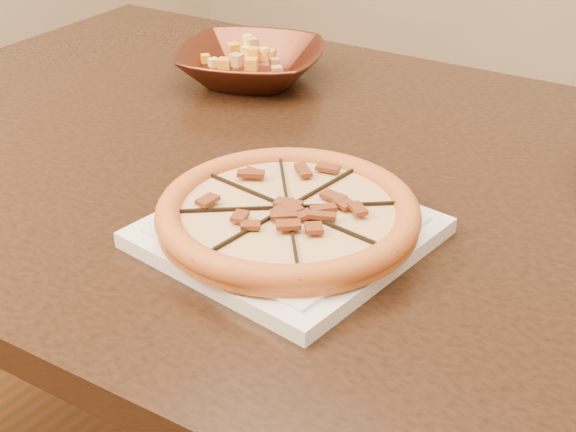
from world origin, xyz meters
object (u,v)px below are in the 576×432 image
object	(u,v)px
dining_table	(310,226)
bronze_bowl	(251,64)
pizza	(288,213)
plate	(288,231)

from	to	relation	value
dining_table	bronze_bowl	xyz separation A→B (m)	(-0.26, 0.19, 0.13)
pizza	plate	bearing A→B (deg)	-11.25
plate	pizza	distance (m)	0.02
bronze_bowl	plate	bearing A→B (deg)	-46.08
plate	bronze_bowl	distance (m)	0.50
dining_table	plate	world-z (taller)	plate
pizza	dining_table	bearing A→B (deg)	118.19
plate	pizza	size ratio (longest dim) A/B	0.98
pizza	bronze_bowl	xyz separation A→B (m)	(-0.35, 0.36, -0.01)
dining_table	pizza	bearing A→B (deg)	-61.81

